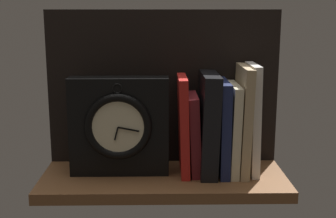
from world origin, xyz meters
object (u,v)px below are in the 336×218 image
book_cream_twain (232,129)px  book_black_skeptic (208,124)px  book_white_catcher (252,119)px  framed_clock (119,126)px  book_red_requiem (183,125)px  book_navy_bierce (222,127)px  book_tan_shortstories (243,120)px  book_maroon_dawkins (194,134)px

book_cream_twain → book_black_skeptic: bearing=180.0°
book_white_catcher → framed_clock: bearing=-177.7°
book_black_skeptic → book_white_catcher: 10.37cm
book_red_requiem → framed_clock: 15.03cm
book_black_skeptic → book_white_catcher: bearing=0.0°
book_navy_bierce → framed_clock: (-24.18, -1.28, 0.62)cm
book_tan_shortstories → book_white_catcher: 2.27cm
book_red_requiem → book_cream_twain: book_red_requiem is taller
book_white_catcher → framed_clock: (-31.15, -1.28, -1.29)cm
book_black_skeptic → book_navy_bierce: (3.35, 0.00, -0.82)cm
book_navy_bierce → book_tan_shortstories: bearing=0.0°
framed_clock → book_black_skeptic: bearing=3.5°
book_navy_bierce → book_cream_twain: bearing=0.0°
book_black_skeptic → book_tan_shortstories: size_ratio=0.93×
book_red_requiem → book_black_skeptic: 5.86cm
book_cream_twain → framed_clock: bearing=-177.2°
book_white_catcher → book_navy_bierce: bearing=180.0°
book_white_catcher → book_tan_shortstories: bearing=180.0°
framed_clock → book_white_catcher: bearing=2.3°
book_cream_twain → book_tan_shortstories: 3.12cm
book_navy_bierce → book_cream_twain: 2.43cm
book_black_skeptic → book_tan_shortstories: (8.05, 0.00, 0.86)cm
book_cream_twain → framed_clock: (-26.57, -1.28, 1.04)cm
book_maroon_dawkins → framed_clock: framed_clock is taller
book_black_skeptic → book_cream_twain: bearing=0.0°
book_maroon_dawkins → book_white_catcher: size_ratio=0.72×
book_red_requiem → book_tan_shortstories: 13.96cm
book_red_requiem → framed_clock: same height
book_cream_twain → book_maroon_dawkins: bearing=180.0°
book_red_requiem → book_tan_shortstories: (13.91, 0.00, 1.17)cm
book_tan_shortstories → book_white_catcher: size_ratio=0.98×
book_cream_twain → book_white_catcher: size_ratio=0.82×
book_red_requiem → book_cream_twain: size_ratio=1.09×
book_maroon_dawkins → book_black_skeptic: (3.40, 0.00, 2.47)cm
book_navy_bierce → book_white_catcher: bearing=0.0°
book_maroon_dawkins → book_cream_twain: (9.14, 0.00, 1.23)cm
book_maroon_dawkins → book_navy_bierce: 6.95cm
framed_clock → book_tan_shortstories: bearing=2.5°
book_maroon_dawkins → framed_clock: 17.63cm
book_maroon_dawkins → book_navy_bierce: bearing=0.0°
book_maroon_dawkins → book_tan_shortstories: book_tan_shortstories is taller
book_navy_bierce → book_red_requiem: bearing=180.0°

